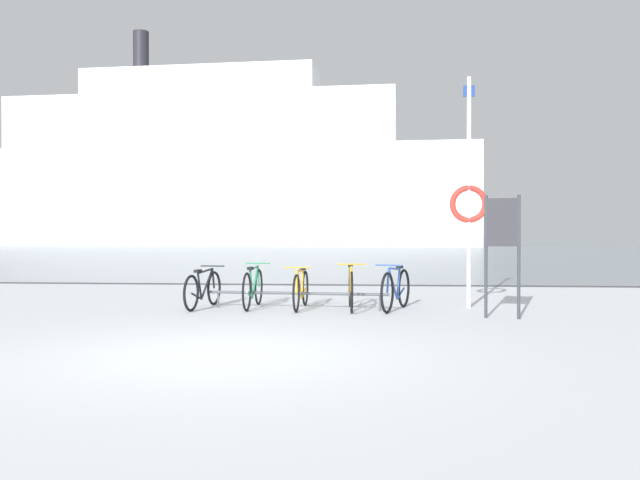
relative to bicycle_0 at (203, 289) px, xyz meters
The scene contains 10 objects.
ground 49.45m from the bicycle_0, 88.45° to the left, with size 80.00×132.00×0.08m.
bike_rack 1.69m from the bicycle_0, ahead, with size 3.21×0.34×0.31m.
bicycle_0 is the anchor object (origin of this frame).
bicycle_1 0.88m from the bicycle_0, ahead, with size 0.46×1.75×0.79m.
bicycle_2 1.75m from the bicycle_0, ahead, with size 0.46×1.73×0.76m.
bicycle_3 2.63m from the bicycle_0, ahead, with size 0.46×1.78×0.83m.
bicycle_4 3.41m from the bicycle_0, ahead, with size 0.64×1.64×0.81m.
info_sign 5.23m from the bicycle_0, 11.67° to the right, with size 0.55×0.16×1.93m.
rescue_post 5.02m from the bicycle_0, ahead, with size 0.68×0.10×4.13m.
ferry_ship 64.72m from the bicycle_0, 103.98° to the left, with size 58.61×13.35×24.42m.
Camera 1 is at (1.73, -7.19, 1.33)m, focal length 37.55 mm.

